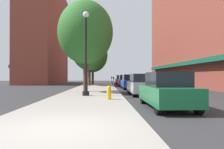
% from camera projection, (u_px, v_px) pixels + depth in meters
% --- Properties ---
extents(ground_plane, '(90.00, 90.00, 0.00)m').
position_uv_depth(ground_plane, '(130.00, 89.00, 23.54)').
color(ground_plane, '#2D2D30').
extents(sidewalk_slab, '(4.80, 50.00, 0.12)m').
position_uv_depth(sidewalk_slab, '(95.00, 88.00, 24.40)').
color(sidewalk_slab, gray).
rests_on(sidewalk_slab, ground).
extents(building_right_brick, '(6.80, 40.00, 18.97)m').
position_uv_depth(building_right_brick, '(207.00, 17.00, 27.99)').
color(building_right_brick, brown).
rests_on(building_right_brick, ground).
extents(building_far_background, '(6.80, 18.00, 19.35)m').
position_uv_depth(building_far_background, '(45.00, 36.00, 42.09)').
color(building_far_background, brown).
rests_on(building_far_background, ground).
extents(lamppost, '(0.48, 0.48, 5.90)m').
position_uv_depth(lamppost, '(86.00, 52.00, 14.53)').
color(lamppost, black).
rests_on(lamppost, sidewalk_slab).
extents(fire_hydrant, '(0.33, 0.26, 0.79)m').
position_uv_depth(fire_hydrant, '(109.00, 93.00, 12.12)').
color(fire_hydrant, gold).
rests_on(fire_hydrant, sidewalk_slab).
extents(parking_meter_near, '(0.14, 0.09, 1.31)m').
position_uv_depth(parking_meter_near, '(114.00, 81.00, 21.13)').
color(parking_meter_near, slate).
rests_on(parking_meter_near, sidewalk_slab).
extents(parking_meter_far, '(0.14, 0.09, 1.31)m').
position_uv_depth(parking_meter_far, '(112.00, 80.00, 27.32)').
color(parking_meter_far, slate).
rests_on(parking_meter_far, sidewalk_slab).
extents(tree_near, '(5.14, 5.14, 8.08)m').
position_uv_depth(tree_near, '(89.00, 50.00, 30.14)').
color(tree_near, '#422D1E').
rests_on(tree_near, sidewalk_slab).
extents(tree_mid, '(4.86, 4.86, 8.03)m').
position_uv_depth(tree_mid, '(86.00, 32.00, 18.33)').
color(tree_mid, '#4C3823').
rests_on(tree_mid, sidewalk_slab).
extents(tree_far, '(5.01, 5.01, 7.77)m').
position_uv_depth(tree_far, '(93.00, 55.00, 34.77)').
color(tree_far, '#4C3823').
rests_on(tree_far, sidewalk_slab).
extents(car_green, '(1.80, 4.30, 1.66)m').
position_uv_depth(car_green, '(166.00, 91.00, 9.52)').
color(car_green, black).
rests_on(car_green, ground).
extents(car_silver, '(1.80, 4.30, 1.66)m').
position_uv_depth(car_silver, '(141.00, 85.00, 16.12)').
color(car_silver, black).
rests_on(car_silver, ground).
extents(car_blue, '(1.80, 4.30, 1.66)m').
position_uv_depth(car_blue, '(130.00, 82.00, 23.44)').
color(car_blue, black).
rests_on(car_blue, ground).
extents(car_black, '(1.80, 4.30, 1.66)m').
position_uv_depth(car_black, '(125.00, 81.00, 29.40)').
color(car_black, black).
rests_on(car_black, ground).
extents(car_red, '(1.80, 4.30, 1.66)m').
position_uv_depth(car_red, '(121.00, 80.00, 36.64)').
color(car_red, black).
rests_on(car_red, ground).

